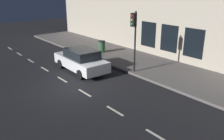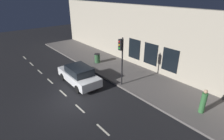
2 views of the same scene
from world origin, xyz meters
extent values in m
plane|color=black|center=(0.00, 0.00, 0.00)|extent=(60.00, 60.00, 0.00)
cube|color=#5B5654|center=(6.25, 0.00, 0.07)|extent=(4.50, 32.00, 0.15)
cube|color=#B2A893|center=(8.80, 0.00, 3.06)|extent=(0.60, 32.00, 6.13)
cube|color=black|center=(8.47, -2.15, 1.78)|extent=(0.04, 1.56, 2.06)
cube|color=black|center=(8.47, 0.00, 1.78)|extent=(0.04, 1.56, 2.06)
cube|color=black|center=(8.47, 2.15, 1.78)|extent=(0.04, 1.56, 2.06)
cube|color=beige|center=(0.00, -6.20, 0.00)|extent=(0.12, 1.20, 0.01)
cube|color=beige|center=(0.00, -3.60, 0.00)|extent=(0.12, 1.20, 0.01)
cube|color=beige|center=(0.00, -1.00, 0.00)|extent=(0.12, 1.20, 0.01)
cube|color=beige|center=(0.00, 1.60, 0.00)|extent=(0.12, 1.20, 0.01)
cube|color=beige|center=(0.00, 4.20, 0.00)|extent=(0.12, 1.20, 0.01)
cube|color=beige|center=(0.00, 6.80, 0.00)|extent=(0.12, 1.20, 0.01)
cube|color=beige|center=(0.00, 9.40, 0.00)|extent=(0.12, 1.20, 0.01)
cube|color=beige|center=(0.00, 12.00, 0.00)|extent=(0.12, 1.20, 0.01)
cylinder|color=black|center=(4.32, -0.47, 2.14)|extent=(0.11, 0.11, 3.98)
cube|color=black|center=(4.14, -0.47, 3.61)|extent=(0.26, 0.32, 0.84)
sphere|color=red|center=(4.00, -0.47, 3.86)|extent=(0.15, 0.15, 0.15)
sphere|color=gold|center=(4.00, -0.47, 3.61)|extent=(0.15, 0.15, 0.15)
sphere|color=green|center=(4.00, -0.47, 3.35)|extent=(0.15, 0.15, 0.15)
cube|color=silver|center=(1.84, 2.27, 0.63)|extent=(1.98, 4.52, 0.70)
cube|color=black|center=(1.84, 2.09, 1.28)|extent=(1.70, 2.37, 0.60)
cylinder|color=black|center=(1.01, 3.67, 0.32)|extent=(0.24, 0.65, 0.64)
cylinder|color=black|center=(2.75, 3.63, 0.32)|extent=(0.24, 0.65, 0.64)
cylinder|color=black|center=(0.94, 0.90, 0.32)|extent=(0.24, 0.65, 0.64)
cylinder|color=black|center=(2.67, 0.86, 0.32)|extent=(0.24, 0.65, 0.64)
cylinder|color=#2D5633|center=(5.64, 4.90, 0.62)|extent=(0.58, 0.58, 0.94)
cylinder|color=black|center=(5.64, 4.90, 1.12)|extent=(0.61, 0.61, 0.06)
camera|label=1|loc=(-6.42, -11.22, 5.55)|focal=38.08mm
camera|label=2|loc=(-4.61, -9.99, 7.29)|focal=28.29mm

